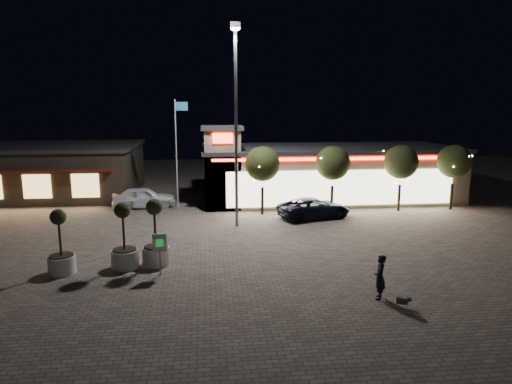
{
  "coord_description": "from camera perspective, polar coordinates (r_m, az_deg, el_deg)",
  "views": [
    {
      "loc": [
        0.23,
        -20.13,
        7.57
      ],
      "look_at": [
        3.02,
        6.0,
        2.56
      ],
      "focal_mm": 32.0,
      "sensor_mm": 36.0,
      "label": 1
    }
  ],
  "objects": [
    {
      "name": "ground",
      "position": [
        21.51,
        -6.4,
        -9.89
      ],
      "size": [
        90.0,
        90.0,
        0.0
      ],
      "primitive_type": "plane",
      "color": "slate",
      "rests_on": "ground"
    },
    {
      "name": "retail_building",
      "position": [
        37.51,
        8.3,
        2.47
      ],
      "size": [
        20.4,
        8.4,
        6.1
      ],
      "color": "gray",
      "rests_on": "ground"
    },
    {
      "name": "restaurant_building",
      "position": [
        42.89,
        -25.43,
        2.5
      ],
      "size": [
        16.4,
        11.0,
        4.3
      ],
      "color": "#382D23",
      "rests_on": "ground"
    },
    {
      "name": "floodlight_pole",
      "position": [
        28.19,
        -2.52,
        9.66
      ],
      "size": [
        0.6,
        0.4,
        12.38
      ],
      "color": "gray",
      "rests_on": "ground"
    },
    {
      "name": "flagpole",
      "position": [
        33.32,
        -9.79,
        5.77
      ],
      "size": [
        0.95,
        0.1,
        8.0
      ],
      "color": "white",
      "rests_on": "ground"
    },
    {
      "name": "string_tree_a",
      "position": [
        31.61,
        0.81,
        3.51
      ],
      "size": [
        2.42,
        2.42,
        4.79
      ],
      "color": "#332319",
      "rests_on": "ground"
    },
    {
      "name": "string_tree_b",
      "position": [
        32.59,
        9.59,
        3.58
      ],
      "size": [
        2.42,
        2.42,
        4.79
      ],
      "color": "#332319",
      "rests_on": "ground"
    },
    {
      "name": "string_tree_c",
      "position": [
        34.27,
        17.68,
        3.57
      ],
      "size": [
        2.42,
        2.42,
        4.79
      ],
      "color": "#332319",
      "rests_on": "ground"
    },
    {
      "name": "string_tree_d",
      "position": [
        36.07,
        23.52,
        3.52
      ],
      "size": [
        2.42,
        2.42,
        4.79
      ],
      "color": "#332319",
      "rests_on": "ground"
    },
    {
      "name": "pickup_truck",
      "position": [
        31.27,
        7.29,
        -1.99
      ],
      "size": [
        5.44,
        3.55,
        1.39
      ],
      "primitive_type": "imported",
      "rotation": [
        0.0,
        0.0,
        1.84
      ],
      "color": "black",
      "rests_on": "ground"
    },
    {
      "name": "white_sedan",
      "position": [
        35.13,
        -13.84,
        -0.66
      ],
      "size": [
        4.83,
        2.51,
        1.57
      ],
      "primitive_type": "imported",
      "rotation": [
        0.0,
        0.0,
        1.72
      ],
      "color": "white",
      "rests_on": "ground"
    },
    {
      "name": "pedestrian",
      "position": [
        18.93,
        15.23,
        -10.23
      ],
      "size": [
        0.66,
        0.78,
        1.81
      ],
      "primitive_type": "imported",
      "rotation": [
        0.0,
        0.0,
        -1.99
      ],
      "color": "black",
      "rests_on": "ground"
    },
    {
      "name": "dog",
      "position": [
        18.64,
        18.06,
        -12.75
      ],
      "size": [
        0.56,
        0.33,
        0.3
      ],
      "color": "#59514C",
      "rests_on": "ground"
    },
    {
      "name": "planter_left",
      "position": [
        22.73,
        -23.17,
        -7.1
      ],
      "size": [
        1.22,
        1.22,
        3.01
      ],
      "color": "silver",
      "rests_on": "ground"
    },
    {
      "name": "planter_mid",
      "position": [
        22.5,
        -16.12,
        -6.7
      ],
      "size": [
        1.28,
        1.28,
        3.15
      ],
      "color": "silver",
      "rests_on": "ground"
    },
    {
      "name": "planter_right",
      "position": [
        22.51,
        -12.43,
        -6.45
      ],
      "size": [
        1.31,
        1.31,
        3.23
      ],
      "color": "silver",
      "rests_on": "ground"
    },
    {
      "name": "valet_sign",
      "position": [
        21.06,
        -11.94,
        -6.65
      ],
      "size": [
        0.63,
        0.09,
        1.92
      ],
      "color": "gray",
      "rests_on": "ground"
    }
  ]
}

